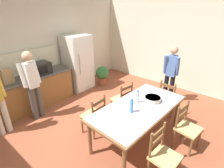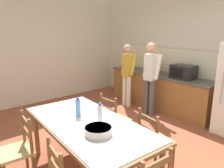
% 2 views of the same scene
% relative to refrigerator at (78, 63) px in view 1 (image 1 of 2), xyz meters
% --- Properties ---
extents(ground_plane, '(8.32, 8.32, 0.00)m').
position_rel_refrigerator_xyz_m(ground_plane, '(-1.08, -2.19, -0.87)').
color(ground_plane, brown).
extents(wall_back, '(6.52, 0.12, 2.90)m').
position_rel_refrigerator_xyz_m(wall_back, '(-1.08, 0.47, 0.58)').
color(wall_back, beige).
rests_on(wall_back, ground).
extents(wall_right, '(0.12, 5.20, 2.90)m').
position_rel_refrigerator_xyz_m(wall_right, '(2.18, -2.19, 0.58)').
color(wall_right, beige).
rests_on(wall_right, ground).
extents(kitchen_counter, '(2.85, 0.66, 0.88)m').
position_rel_refrigerator_xyz_m(kitchen_counter, '(-1.91, 0.04, -0.43)').
color(kitchen_counter, brown).
rests_on(kitchen_counter, ground).
extents(counter_splashback, '(2.81, 0.03, 0.60)m').
position_rel_refrigerator_xyz_m(counter_splashback, '(-1.91, 0.35, 0.31)').
color(counter_splashback, beige).
rests_on(counter_splashback, kitchen_counter).
extents(refrigerator, '(0.77, 0.73, 1.74)m').
position_rel_refrigerator_xyz_m(refrigerator, '(0.00, 0.00, 0.00)').
color(refrigerator, silver).
rests_on(refrigerator, ground).
extents(microwave, '(0.50, 0.39, 0.30)m').
position_rel_refrigerator_xyz_m(microwave, '(-1.26, 0.02, 0.16)').
color(microwave, black).
rests_on(microwave, kitchen_counter).
extents(paper_bag, '(0.24, 0.16, 0.36)m').
position_rel_refrigerator_xyz_m(paper_bag, '(-2.08, 0.01, 0.19)').
color(paper_bag, tan).
rests_on(paper_bag, kitchen_counter).
extents(dining_table, '(2.11, 1.11, 0.79)m').
position_rel_refrigerator_xyz_m(dining_table, '(-0.87, -2.82, -0.16)').
color(dining_table, brown).
rests_on(dining_table, ground).
extents(bottle_near_centre, '(0.07, 0.07, 0.27)m').
position_rel_refrigerator_xyz_m(bottle_near_centre, '(-1.12, -2.80, 0.04)').
color(bottle_near_centre, '#4C8ED6').
rests_on(bottle_near_centre, dining_table).
extents(bottle_off_centre, '(0.07, 0.07, 0.27)m').
position_rel_refrigerator_xyz_m(bottle_off_centre, '(-0.76, -2.70, 0.04)').
color(bottle_off_centre, silver).
rests_on(bottle_off_centre, dining_table).
extents(serving_bowl, '(0.32, 0.32, 0.09)m').
position_rel_refrigerator_xyz_m(serving_bowl, '(-0.51, -2.91, -0.03)').
color(serving_bowl, beige).
rests_on(serving_bowl, dining_table).
extents(chair_head_end, '(0.43, 0.45, 0.91)m').
position_rel_refrigerator_xyz_m(chair_head_end, '(0.45, -2.89, -0.43)').
color(chair_head_end, brown).
rests_on(chair_head_end, ground).
extents(chair_side_far_left, '(0.43, 0.41, 0.91)m').
position_rel_refrigerator_xyz_m(chair_side_far_left, '(-1.28, -2.00, -0.43)').
color(chair_side_far_left, brown).
rests_on(chair_side_far_left, ground).
extents(chair_side_near_left, '(0.45, 0.43, 0.91)m').
position_rel_refrigerator_xyz_m(chair_side_near_left, '(-1.37, -3.58, -0.43)').
color(chair_side_near_left, brown).
rests_on(chair_side_near_left, ground).
extents(chair_side_near_right, '(0.47, 0.45, 0.91)m').
position_rel_refrigerator_xyz_m(chair_side_near_right, '(-0.44, -3.63, -0.43)').
color(chair_side_near_right, brown).
rests_on(chair_side_near_right, ground).
extents(chair_side_far_right, '(0.47, 0.46, 0.91)m').
position_rel_refrigerator_xyz_m(chair_side_far_right, '(-0.36, -2.05, -0.43)').
color(chair_side_far_right, brown).
rests_on(chair_side_far_right, ground).
extents(person_at_counter, '(0.42, 0.29, 1.67)m').
position_rel_refrigerator_xyz_m(person_at_counter, '(-1.77, -0.50, 0.07)').
color(person_at_counter, '#4C4C4C').
rests_on(person_at_counter, ground).
extents(person_by_table, '(0.32, 0.44, 1.62)m').
position_rel_refrigerator_xyz_m(person_by_table, '(1.00, -2.65, 0.04)').
color(person_by_table, black).
rests_on(person_by_table, ground).
extents(potted_plant, '(0.44, 0.44, 0.67)m').
position_rel_refrigerator_xyz_m(potted_plant, '(0.66, -0.43, -0.49)').
color(potted_plant, brown).
rests_on(potted_plant, ground).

